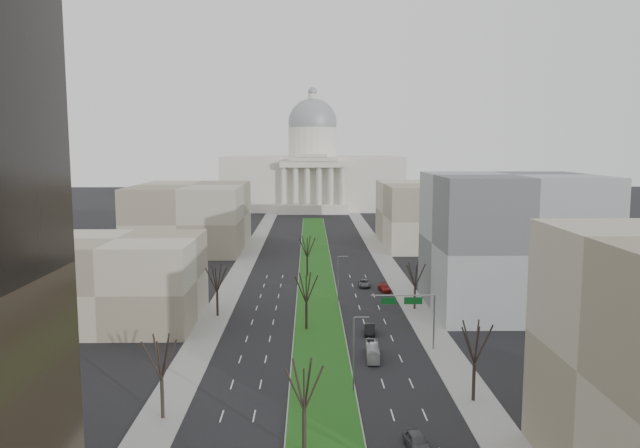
{
  "coord_description": "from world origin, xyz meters",
  "views": [
    {
      "loc": [
        -1.47,
        -15.76,
        29.08
      ],
      "look_at": [
        0.72,
        112.81,
        12.76
      ],
      "focal_mm": 35.0,
      "sensor_mm": 36.0,
      "label": 1
    }
  ],
  "objects": [
    {
      "name": "ground",
      "position": [
        0.0,
        120.0,
        0.0
      ],
      "size": [
        600.0,
        600.0,
        0.0
      ],
      "primitive_type": "plane",
      "color": "black",
      "rests_on": "ground"
    },
    {
      "name": "median",
      "position": [
        0.0,
        118.99,
        0.1
      ],
      "size": [
        8.0,
        222.03,
        0.2
      ],
      "color": "#999993",
      "rests_on": "ground"
    },
    {
      "name": "sidewalk_left",
      "position": [
        -17.5,
        95.0,
        0.07
      ],
      "size": [
        5.0,
        330.0,
        0.15
      ],
      "primitive_type": "cube",
      "color": "gray",
      "rests_on": "ground"
    },
    {
      "name": "sidewalk_right",
      "position": [
        17.5,
        95.0,
        0.07
      ],
      "size": [
        5.0,
        330.0,
        0.15
      ],
      "primitive_type": "cube",
      "color": "gray",
      "rests_on": "ground"
    },
    {
      "name": "capitol",
      "position": [
        0.0,
        269.59,
        16.31
      ],
      "size": [
        80.0,
        46.0,
        55.0
      ],
      "color": "beige",
      "rests_on": "ground"
    },
    {
      "name": "building_beige_left",
      "position": [
        -33.0,
        85.0,
        7.0
      ],
      "size": [
        26.0,
        22.0,
        14.0
      ],
      "primitive_type": "cube",
      "color": "gray",
      "rests_on": "ground"
    },
    {
      "name": "building_grey_right",
      "position": [
        34.0,
        92.0,
        12.0
      ],
      "size": [
        28.0,
        26.0,
        24.0
      ],
      "primitive_type": "cube",
      "color": "slate",
      "rests_on": "ground"
    },
    {
      "name": "building_far_left",
      "position": [
        -35.0,
        160.0,
        9.0
      ],
      "size": [
        30.0,
        40.0,
        18.0
      ],
      "primitive_type": "cube",
      "color": "gray",
      "rests_on": "ground"
    },
    {
      "name": "building_far_right",
      "position": [
        35.0,
        165.0,
        9.0
      ],
      "size": [
        30.0,
        40.0,
        18.0
      ],
      "primitive_type": "cube",
      "color": "gray",
      "rests_on": "ground"
    },
    {
      "name": "tree_left_mid",
      "position": [
        -17.2,
        48.0,
        7.0
      ],
      "size": [
        5.4,
        5.4,
        9.72
      ],
      "color": "black",
      "rests_on": "ground"
    },
    {
      "name": "tree_left_far",
      "position": [
        -17.2,
        88.0,
        6.84
      ],
      "size": [
        5.28,
        5.28,
        9.5
      ],
      "color": "black",
      "rests_on": "ground"
    },
    {
      "name": "tree_right_mid",
      "position": [
        17.2,
        52.0,
        7.16
      ],
      "size": [
        5.52,
        5.52,
        9.94
      ],
      "color": "black",
      "rests_on": "ground"
    },
    {
      "name": "tree_right_far",
      "position": [
        17.2,
        92.0,
        6.53
      ],
      "size": [
        5.04,
        5.04,
        9.07
      ],
      "color": "black",
      "rests_on": "ground"
    },
    {
      "name": "tree_median_a",
      "position": [
        -2.0,
        40.0,
        7.0
      ],
      "size": [
        5.4,
        5.4,
        9.72
      ],
      "color": "black",
      "rests_on": "ground"
    },
    {
      "name": "tree_median_b",
      "position": [
        -2.0,
        80.0,
        7.0
      ],
      "size": [
        5.4,
        5.4,
        9.72
      ],
      "color": "black",
      "rests_on": "ground"
    },
    {
      "name": "tree_median_c",
      "position": [
        -2.0,
        120.0,
        7.0
      ],
      "size": [
        5.4,
        5.4,
        9.72
      ],
      "color": "black",
      "rests_on": "ground"
    },
    {
      "name": "streetlamp_median_b",
      "position": [
        3.76,
        55.0,
        4.81
      ],
      "size": [
        1.9,
        0.2,
        9.16
      ],
      "color": "gray",
      "rests_on": "ground"
    },
    {
      "name": "streetlamp_median_c",
      "position": [
        3.76,
        95.0,
        4.81
      ],
      "size": [
        1.9,
        0.2,
        9.16
      ],
      "color": "gray",
      "rests_on": "ground"
    },
    {
      "name": "mast_arm_signs",
      "position": [
        13.49,
        70.03,
        6.11
      ],
      "size": [
        9.12,
        0.24,
        8.09
      ],
      "color": "gray",
      "rests_on": "ground"
    },
    {
      "name": "car_grey_near",
      "position": [
        8.81,
        40.87,
        0.79
      ],
      "size": [
        2.48,
        4.83,
        1.57
      ],
      "primitive_type": "imported",
      "rotation": [
        0.0,
        0.0,
        0.14
      ],
      "color": "#494B51",
      "rests_on": "ground"
    },
    {
      "name": "car_black",
      "position": [
        7.81,
        77.69,
        0.76
      ],
      "size": [
        2.03,
        4.75,
        1.52
      ],
      "primitive_type": "imported",
      "rotation": [
        0.0,
        0.0,
        -0.09
      ],
      "color": "black",
      "rests_on": "ground"
    },
    {
      "name": "car_red",
      "position": [
        13.5,
        106.16,
        0.69
      ],
      "size": [
        2.44,
        4.92,
        1.37
      ],
      "primitive_type": "imported",
      "rotation": [
        0.0,
        0.0,
        0.11
      ],
      "color": "maroon",
      "rests_on": "ground"
    },
    {
      "name": "car_grey_far",
      "position": [
        9.84,
        110.35,
        0.7
      ],
      "size": [
        2.52,
        5.14,
        1.4
      ],
      "primitive_type": "imported",
      "rotation": [
        0.0,
        0.0,
        -0.04
      ],
      "color": "#55575E",
      "rests_on": "ground"
    },
    {
      "name": "box_van",
      "position": [
        7.15,
        66.65,
        0.98
      ],
      "size": [
        2.04,
        7.15,
        1.97
      ],
      "primitive_type": "imported",
      "rotation": [
        0.0,
        0.0,
        -0.06
      ],
      "color": "silver",
      "rests_on": "ground"
    }
  ]
}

